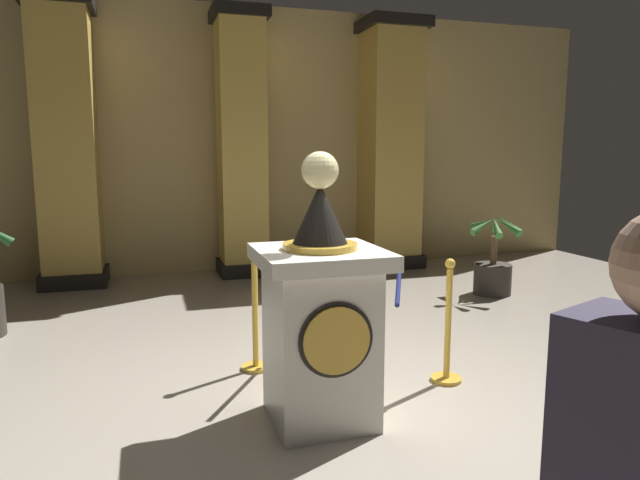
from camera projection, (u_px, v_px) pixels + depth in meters
ground_plane at (348, 397)px, 4.17m from camera, size 11.79×11.79×0.00m
back_wall at (237, 141)px, 8.61m from camera, size 11.79×0.16×3.93m
pedestal_clock at (320, 318)px, 3.73m from camera, size 0.81×0.81×1.79m
stanchion_near at (448, 339)px, 4.43m from camera, size 0.24×0.24×0.98m
stanchion_far at (255, 329)px, 4.68m from camera, size 0.24×0.24×0.99m
velvet_rope at (349, 280)px, 4.49m from camera, size 1.07×1.06×0.22m
column_left at (67, 146)px, 7.52m from camera, size 0.88×0.88×3.77m
column_right at (390, 147)px, 8.87m from camera, size 0.96×0.96×3.77m
column_centre_rear at (242, 147)px, 8.19m from camera, size 0.78×0.78×3.77m
potted_palm_right at (493, 268)px, 7.20m from camera, size 0.74×0.72×1.04m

